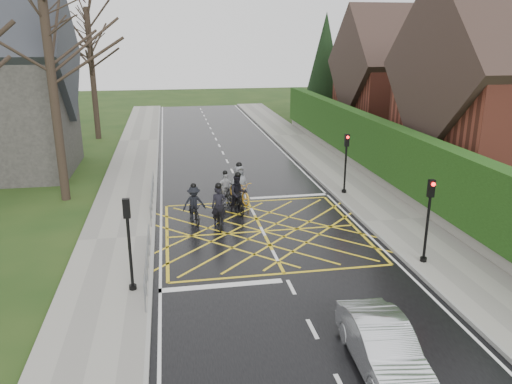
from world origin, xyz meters
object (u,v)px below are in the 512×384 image
object	(u,v)px
cyclist_lead	(239,188)
car	(383,347)
cyclist_back	(238,197)
cyclist_front	(226,191)
cyclist_mid	(194,207)
cyclist_rear	(219,212)

from	to	relation	value
cyclist_lead	car	world-z (taller)	cyclist_lead
cyclist_back	car	xyz separation A→B (m)	(1.86, -12.05, -0.11)
cyclist_back	cyclist_front	distance (m)	1.48
cyclist_mid	cyclist_lead	distance (m)	3.31
cyclist_mid	cyclist_lead	xyz separation A→B (m)	(2.37, 2.32, 0.06)
cyclist_front	car	size ratio (longest dim) A/B	0.45
cyclist_rear	cyclist_front	bearing A→B (deg)	79.11
car	cyclist_back	bearing A→B (deg)	101.54
cyclist_back	cyclist_lead	bearing A→B (deg)	73.66
cyclist_front	cyclist_back	bearing A→B (deg)	-92.48
cyclist_rear	cyclist_back	xyz separation A→B (m)	(1.07, 1.62, 0.10)
cyclist_mid	cyclist_front	distance (m)	2.78
cyclist_front	cyclist_lead	size ratio (longest dim) A/B	0.78
cyclist_rear	cyclist_mid	distance (m)	1.30
cyclist_back	cyclist_front	size ratio (longest dim) A/B	1.16
cyclist_rear	car	distance (m)	10.84
cyclist_rear	cyclist_front	distance (m)	3.10
cyclist_mid	cyclist_rear	bearing A→B (deg)	-48.14
cyclist_back	cyclist_mid	distance (m)	2.25
cyclist_rear	cyclist_back	size ratio (longest dim) A/B	1.01
cyclist_front	car	xyz separation A→B (m)	(2.30, -13.46, 0.02)
cyclist_back	cyclist_lead	xyz separation A→B (m)	(0.27, 1.51, -0.03)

